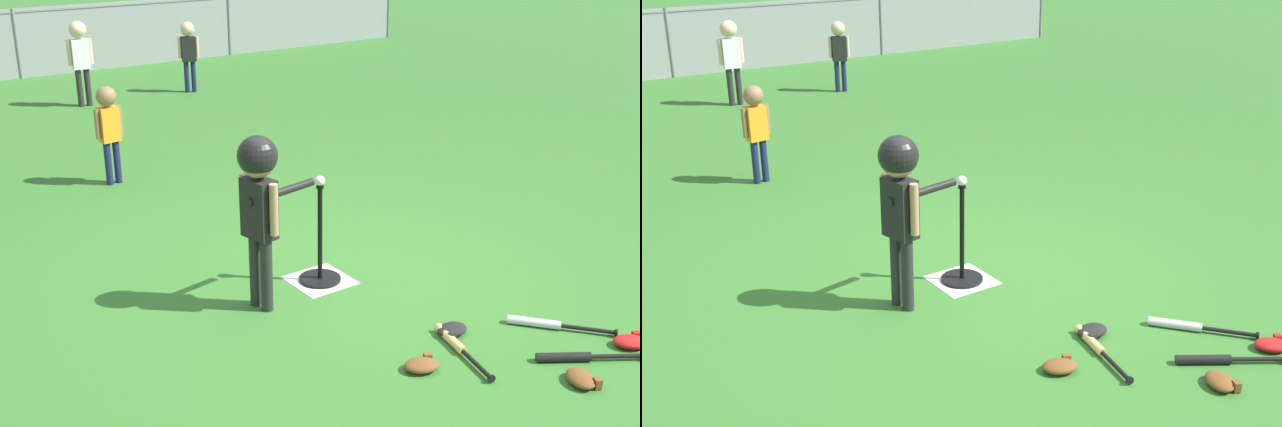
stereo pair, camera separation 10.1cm
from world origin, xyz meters
The scene contains 16 objects.
ground_plane centered at (0.00, 0.00, 0.00)m, with size 60.00×60.00×0.00m, color #336B28.
home_plate centered at (-0.29, 0.13, 0.00)m, with size 0.44×0.44×0.01m, color white.
batting_tee centered at (-0.29, 0.13, 0.13)m, with size 0.32×0.32×0.77m.
baseball_on_tee centered at (-0.29, 0.13, 0.81)m, with size 0.07×0.07×0.07m, color white.
batter_child centered at (-0.87, 0.03, 0.90)m, with size 0.64×0.36×1.26m.
fielder_deep_left centered at (0.21, 6.75, 0.78)m, with size 0.36×0.24×1.21m.
fielder_near_left centered at (-0.73, 3.21, 0.65)m, with size 0.30×0.20×1.02m.
fielder_deep_center centered at (1.87, 6.71, 0.69)m, with size 0.31×0.21×1.07m.
spare_bat_silver centered at (0.54, -1.34, 0.03)m, with size 0.50×0.59×0.06m.
spare_bat_wood centered at (-0.14, -1.18, 0.03)m, with size 0.22×0.66×0.06m.
spare_bat_black centered at (0.36, -1.72, 0.03)m, with size 0.61×0.43×0.06m.
glove_by_plate centered at (0.19, -1.90, 0.04)m, with size 0.24×0.27×0.07m.
glove_near_bats centered at (-0.04, -1.04, 0.04)m, with size 0.22×0.17×0.07m.
glove_tossed_aside centered at (-0.49, -1.24, 0.04)m, with size 0.26×0.23×0.07m.
glove_outfield_drop centered at (0.80, -1.81, 0.04)m, with size 0.27×0.26×0.07m.
outfield_fence centered at (0.00, 9.30, 0.62)m, with size 16.06×0.06×1.15m.
Camera 1 is at (-3.37, -4.24, 2.64)m, focal length 43.62 mm.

